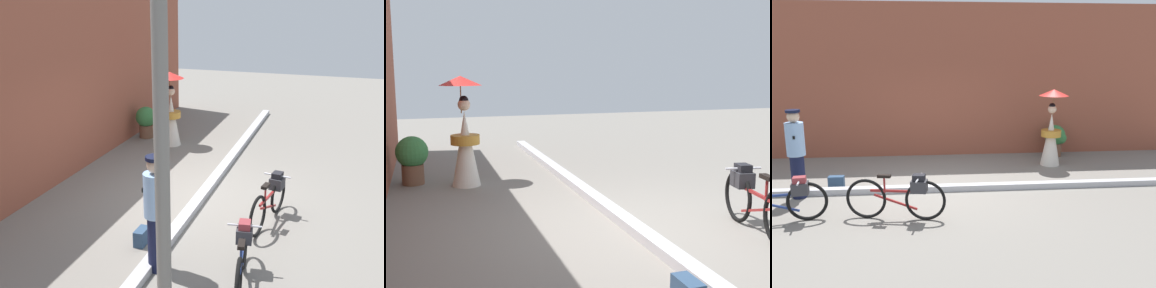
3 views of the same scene
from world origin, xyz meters
TOP-DOWN VIEW (x-y plane):
  - ground_plane at (0.00, 0.00)m, footprint 30.00×30.00m
  - building_wall at (0.00, 3.22)m, footprint 14.00×0.40m
  - sidewalk_curb at (0.00, 0.00)m, footprint 14.00×0.20m
  - bicycle_near_officer at (-2.51, -1.34)m, footprint 1.61×0.48m
  - bicycle_far_side at (-0.57, -1.40)m, footprint 1.69×0.49m
  - person_officer at (-2.59, -0.13)m, footprint 0.34×0.38m
  - person_with_parasol at (2.96, 1.76)m, footprint 0.72×0.72m
  - potted_plant_by_door at (3.36, 2.62)m, footprint 0.57×0.55m
  - backpack_on_pavement at (-2.00, 0.37)m, footprint 0.31×0.16m

SIDE VIEW (x-z plane):
  - ground_plane at x=0.00m, z-range 0.00..0.00m
  - sidewalk_curb at x=0.00m, z-range 0.00..0.12m
  - backpack_on_pavement at x=-2.00m, z-range 0.01..0.26m
  - bicycle_near_officer at x=-2.51m, z-range 0.02..0.79m
  - bicycle_far_side at x=-0.57m, z-range 0.03..0.82m
  - potted_plant_by_door at x=3.36m, z-range 0.06..0.91m
  - person_with_parasol at x=2.96m, z-range -0.04..1.85m
  - person_officer at x=-2.59m, z-range 0.06..1.78m
  - building_wall at x=0.00m, z-range 0.00..4.02m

